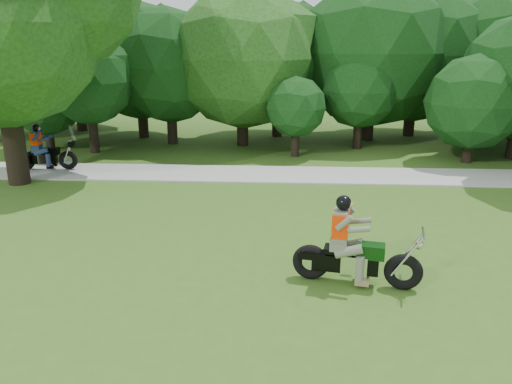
{
  "coord_description": "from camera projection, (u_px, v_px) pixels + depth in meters",
  "views": [
    {
      "loc": [
        -1.76,
        -8.88,
        4.58
      ],
      "look_at": [
        -2.44,
        2.71,
        1.01
      ],
      "focal_mm": 35.0,
      "sensor_mm": 36.0,
      "label": 1
    }
  ],
  "objects": [
    {
      "name": "ground",
      "position": [
        373.0,
        284.0,
        9.72
      ],
      "size": [
        100.0,
        100.0,
        0.0
      ],
      "primitive_type": "plane",
      "color": "#39621C",
      "rests_on": "ground"
    },
    {
      "name": "walkway",
      "position": [
        335.0,
        175.0,
        17.34
      ],
      "size": [
        60.0,
        2.2,
        0.06
      ],
      "primitive_type": "cube",
      "color": "#A3A39D",
      "rests_on": "ground"
    },
    {
      "name": "tree_line",
      "position": [
        346.0,
        61.0,
        22.45
      ],
      "size": [
        40.49,
        12.18,
        7.4
      ],
      "color": "black",
      "rests_on": "ground"
    },
    {
      "name": "chopper_motorcycle",
      "position": [
        350.0,
        252.0,
        9.57
      ],
      "size": [
        2.48,
        0.9,
        1.79
      ],
      "rotation": [
        0.0,
        0.0,
        -0.2
      ],
      "color": "black",
      "rests_on": "ground"
    },
    {
      "name": "touring_motorcycle",
      "position": [
        42.0,
        153.0,
        17.82
      ],
      "size": [
        2.19,
        0.8,
        1.66
      ],
      "rotation": [
        0.0,
        0.0,
        0.12
      ],
      "color": "black",
      "rests_on": "walkway"
    }
  ]
}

